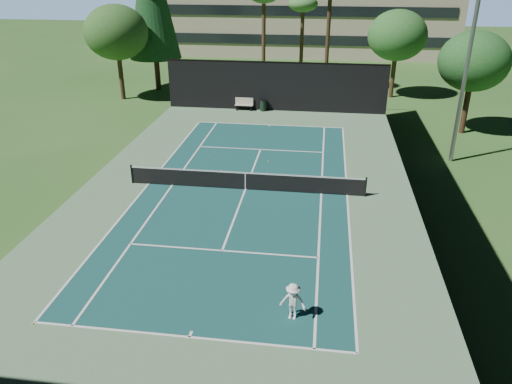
# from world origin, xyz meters

# --- Properties ---
(ground) EXTENTS (160.00, 160.00, 0.00)m
(ground) POSITION_xyz_m (0.00, 0.00, 0.00)
(ground) COLOR #2D5A21
(ground) RESTS_ON ground
(apron_slab) EXTENTS (18.00, 32.00, 0.01)m
(apron_slab) POSITION_xyz_m (0.00, 0.00, 0.01)
(apron_slab) COLOR #5C825B
(apron_slab) RESTS_ON ground
(court_surface) EXTENTS (10.97, 23.77, 0.01)m
(court_surface) POSITION_xyz_m (0.00, 0.00, 0.01)
(court_surface) COLOR #164847
(court_surface) RESTS_ON ground
(court_lines) EXTENTS (11.07, 23.87, 0.01)m
(court_lines) POSITION_xyz_m (0.00, 0.00, 0.02)
(court_lines) COLOR white
(court_lines) RESTS_ON ground
(tennis_net) EXTENTS (12.90, 0.10, 1.10)m
(tennis_net) POSITION_xyz_m (0.00, 0.00, 0.56)
(tennis_net) COLOR black
(tennis_net) RESTS_ON ground
(fence) EXTENTS (18.04, 32.05, 4.03)m
(fence) POSITION_xyz_m (0.00, 0.06, 2.01)
(fence) COLOR black
(fence) RESTS_ON ground
(player) EXTENTS (0.99, 0.67, 1.42)m
(player) POSITION_xyz_m (3.31, -10.43, 0.71)
(player) COLOR white
(player) RESTS_ON ground
(tennis_ball_a) EXTENTS (0.06, 0.06, 0.06)m
(tennis_ball_a) POSITION_xyz_m (-5.50, -11.97, 0.03)
(tennis_ball_a) COLOR #E4F537
(tennis_ball_a) RESTS_ON ground
(tennis_ball_b) EXTENTS (0.06, 0.06, 0.06)m
(tennis_ball_b) POSITION_xyz_m (-1.84, 2.40, 0.03)
(tennis_ball_b) COLOR #C7DF32
(tennis_ball_b) RESTS_ON ground
(tennis_ball_c) EXTENTS (0.07, 0.07, 0.07)m
(tennis_ball_c) POSITION_xyz_m (0.78, 4.24, 0.04)
(tennis_ball_c) COLOR yellow
(tennis_ball_c) RESTS_ON ground
(tennis_ball_d) EXTENTS (0.06, 0.06, 0.06)m
(tennis_ball_d) POSITION_xyz_m (-2.99, 4.55, 0.03)
(tennis_ball_d) COLOR yellow
(tennis_ball_d) RESTS_ON ground
(park_bench) EXTENTS (1.50, 0.45, 1.02)m
(park_bench) POSITION_xyz_m (-2.60, 15.80, 0.55)
(park_bench) COLOR beige
(park_bench) RESTS_ON ground
(trash_bin) EXTENTS (0.56, 0.56, 0.95)m
(trash_bin) POSITION_xyz_m (-0.98, 15.75, 0.48)
(trash_bin) COLOR black
(trash_bin) RESTS_ON ground
(palm_b) EXTENTS (2.80, 2.80, 8.42)m
(palm_b) POSITION_xyz_m (1.50, 26.00, 7.36)
(palm_b) COLOR #48361F
(palm_b) RESTS_ON ground
(decid_tree_a) EXTENTS (5.12, 5.12, 7.62)m
(decid_tree_a) POSITION_xyz_m (10.00, 22.00, 5.42)
(decid_tree_a) COLOR #4A3520
(decid_tree_a) RESTS_ON ground
(decid_tree_b) EXTENTS (4.80, 4.80, 7.14)m
(decid_tree_b) POSITION_xyz_m (14.00, 12.00, 5.08)
(decid_tree_b) COLOR #452B1D
(decid_tree_b) RESTS_ON ground
(decid_tree_c) EXTENTS (5.44, 5.44, 8.09)m
(decid_tree_c) POSITION_xyz_m (-14.00, 18.00, 5.76)
(decid_tree_c) COLOR #4E3421
(decid_tree_c) RESTS_ON ground
(campus_building) EXTENTS (40.50, 12.50, 8.30)m
(campus_building) POSITION_xyz_m (0.00, 45.98, 4.21)
(campus_building) COLOR #B7A88E
(campus_building) RESTS_ON ground
(light_pole) EXTENTS (0.90, 0.25, 12.22)m
(light_pole) POSITION_xyz_m (12.00, 6.00, 6.46)
(light_pole) COLOR gray
(light_pole) RESTS_ON ground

